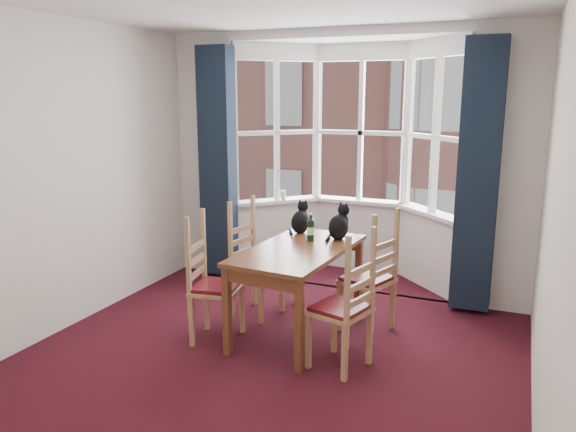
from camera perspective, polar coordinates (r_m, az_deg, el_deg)
The scene contains 19 objects.
floor at distance 4.49m, azimuth -3.94°, elevation -16.07°, with size 4.50×4.50×0.00m, color black.
wall_left at distance 5.23m, azimuth -24.20°, elevation 3.18°, with size 4.50×4.50×0.00m, color silver.
wall_right at distance 3.60m, azimuth 25.46°, elevation -0.70°, with size 4.50×4.50×0.00m, color silver.
wall_back_pier_left at distance 6.76m, azimuth -8.10°, elevation 6.02°, with size 0.70×0.12×2.80m, color silver.
wall_back_pier_right at distance 5.82m, azimuth 21.18°, elevation 4.27°, with size 0.70×0.12×2.80m, color silver.
bay_window at distance 6.57m, azimuth 6.76°, elevation 5.86°, with size 2.76×0.94×2.80m.
curtain_left at distance 6.50m, azimuth -7.15°, elevation 5.34°, with size 0.38×0.22×2.60m, color #14202F.
curtain_right at distance 5.66m, azimuth 18.75°, elevation 3.72°, with size 0.38×0.22×2.60m, color #14202F.
dining_table at distance 4.99m, azimuth 1.07°, elevation -4.38°, with size 0.87×1.47×0.80m.
chair_left_near at distance 5.00m, azimuth -8.24°, elevation -7.22°, with size 0.47×0.48×0.92m.
chair_left_far at distance 5.55m, azimuth -3.91°, elevation -5.10°, with size 0.47×0.49×0.92m.
chair_right_near at distance 4.44m, azimuth 6.28°, elevation -9.77°, with size 0.50×0.51×0.92m.
chair_right_far at distance 5.13m, azimuth 8.86°, elevation -6.70°, with size 0.52×0.53×0.92m.
cat_left at distance 5.47m, azimuth 1.29°, elevation -0.42°, with size 0.18×0.25×0.33m.
cat_right at distance 5.25m, azimuth 5.22°, elevation -0.92°, with size 0.24×0.29×0.35m.
wine_bottle at distance 5.17m, azimuth 2.31°, elevation -1.32°, with size 0.07×0.07×0.26m.
candle_tall at distance 6.77m, azimuth -0.48°, elevation 2.12°, with size 0.06×0.06×0.12m, color white.
street at distance 36.73m, azimuth 19.38°, elevation -1.07°, with size 80.00×80.00×0.00m, color #333335.
tenement_building at distance 17.63m, azimuth 17.18°, elevation 10.14°, with size 18.40×7.80×15.20m.
Camera 1 is at (1.80, -3.52, 2.14)m, focal length 35.00 mm.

